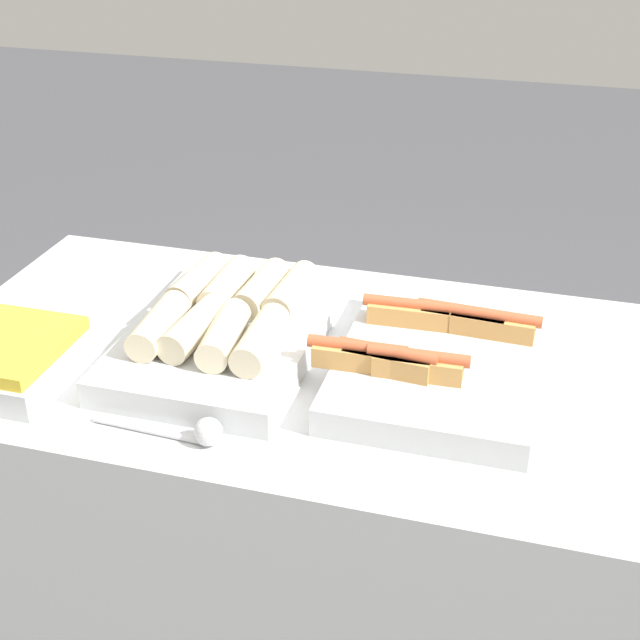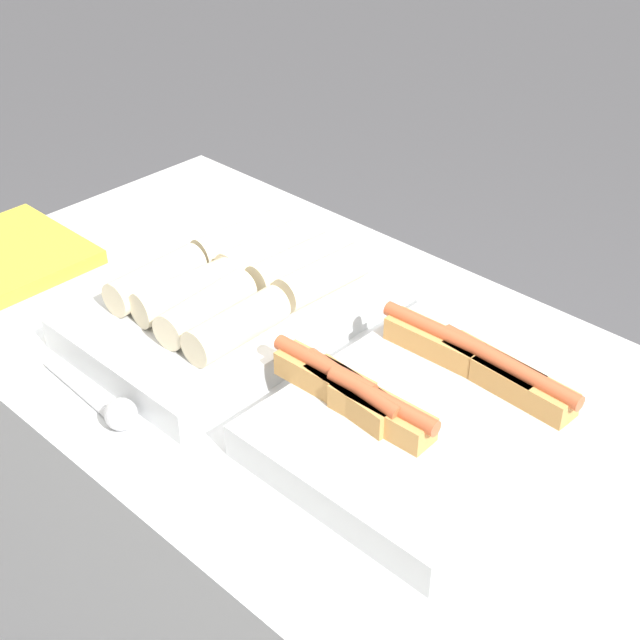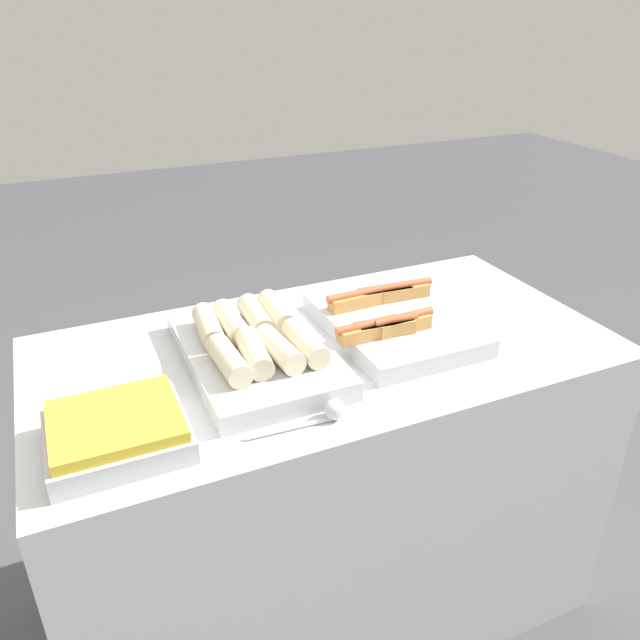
# 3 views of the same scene
# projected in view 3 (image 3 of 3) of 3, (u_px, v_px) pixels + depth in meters

# --- Properties ---
(ground_plane) EXTENTS (12.00, 12.00, 0.00)m
(ground_plane) POSITION_uv_depth(u_px,v_px,m) (325.00, 594.00, 2.04)
(ground_plane) COLOR #4C4C51
(counter) EXTENTS (1.48, 0.75, 0.93)m
(counter) POSITION_uv_depth(u_px,v_px,m) (326.00, 484.00, 1.82)
(counter) COLOR silver
(counter) RESTS_ON ground_plane
(tray_hotdogs) EXTENTS (0.38, 0.46, 0.10)m
(tray_hotdogs) POSITION_uv_depth(u_px,v_px,m) (391.00, 321.00, 1.66)
(tray_hotdogs) COLOR silver
(tray_hotdogs) RESTS_ON counter
(tray_wraps) EXTENTS (0.33, 0.52, 0.11)m
(tray_wraps) POSITION_uv_depth(u_px,v_px,m) (255.00, 347.00, 1.52)
(tray_wraps) COLOR silver
(tray_wraps) RESTS_ON counter
(tray_side_front) EXTENTS (0.27, 0.24, 0.07)m
(tray_side_front) POSITION_uv_depth(u_px,v_px,m) (117.00, 432.00, 1.23)
(tray_side_front) COLOR silver
(tray_side_front) RESTS_ON counter
(serving_spoon_near) EXTENTS (0.22, 0.05, 0.05)m
(serving_spoon_near) POSITION_uv_depth(u_px,v_px,m) (327.00, 413.00, 1.32)
(serving_spoon_near) COLOR silver
(serving_spoon_near) RESTS_ON counter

